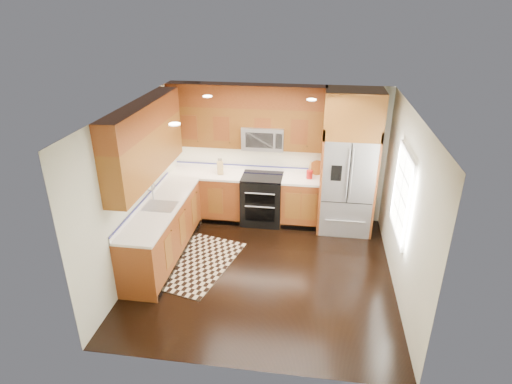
# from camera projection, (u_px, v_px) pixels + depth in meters

# --- Properties ---
(ground) EXTENTS (4.00, 4.00, 0.00)m
(ground) POSITION_uv_depth(u_px,v_px,m) (264.00, 271.00, 6.82)
(ground) COLOR black
(ground) RESTS_ON ground
(wall_back) EXTENTS (4.00, 0.02, 2.60)m
(wall_back) POSITION_uv_depth(u_px,v_px,m) (278.00, 153.00, 8.08)
(wall_back) COLOR silver
(wall_back) RESTS_ON ground
(wall_left) EXTENTS (0.02, 4.00, 2.60)m
(wall_left) POSITION_uv_depth(u_px,v_px,m) (135.00, 190.00, 6.55)
(wall_left) COLOR silver
(wall_left) RESTS_ON ground
(wall_right) EXTENTS (0.02, 4.00, 2.60)m
(wall_right) POSITION_uv_depth(u_px,v_px,m) (405.00, 207.00, 6.02)
(wall_right) COLOR silver
(wall_right) RESTS_ON ground
(window) EXTENTS (0.04, 1.10, 1.30)m
(window) POSITION_uv_depth(u_px,v_px,m) (402.00, 194.00, 6.16)
(window) COLOR white
(window) RESTS_ON ground
(base_cabinets) EXTENTS (2.85, 3.00, 0.90)m
(base_cabinets) POSITION_uv_depth(u_px,v_px,m) (202.00, 215.00, 7.61)
(base_cabinets) COLOR brown
(base_cabinets) RESTS_ON ground
(countertop) EXTENTS (2.86, 3.01, 0.04)m
(countertop) POSITION_uv_depth(u_px,v_px,m) (210.00, 189.00, 7.50)
(countertop) COLOR white
(countertop) RESTS_ON base_cabinets
(upper_cabinets) EXTENTS (2.85, 3.00, 1.15)m
(upper_cabinets) POSITION_uv_depth(u_px,v_px,m) (204.00, 126.00, 7.11)
(upper_cabinets) COLOR brown
(upper_cabinets) RESTS_ON ground
(range) EXTENTS (0.76, 0.67, 0.95)m
(range) POSITION_uv_depth(u_px,v_px,m) (262.00, 199.00, 8.16)
(range) COLOR black
(range) RESTS_ON ground
(microwave) EXTENTS (0.76, 0.40, 0.42)m
(microwave) POSITION_uv_depth(u_px,v_px,m) (263.00, 137.00, 7.78)
(microwave) COLOR #B2B2B7
(microwave) RESTS_ON ground
(refrigerator) EXTENTS (0.98, 0.75, 2.60)m
(refrigerator) POSITION_uv_depth(u_px,v_px,m) (349.00, 163.00, 7.58)
(refrigerator) COLOR #B2B2B7
(refrigerator) RESTS_ON ground
(sink_faucet) EXTENTS (0.54, 0.44, 0.37)m
(sink_faucet) POSITION_uv_depth(u_px,v_px,m) (159.00, 202.00, 6.85)
(sink_faucet) COLOR #B2B2B7
(sink_faucet) RESTS_ON countertop
(rug) EXTENTS (1.39, 1.88, 0.01)m
(rug) POSITION_uv_depth(u_px,v_px,m) (198.00, 263.00, 7.02)
(rug) COLOR black
(rug) RESTS_ON ground
(knife_block) EXTENTS (0.15, 0.18, 0.30)m
(knife_block) POSITION_uv_depth(u_px,v_px,m) (220.00, 167.00, 8.05)
(knife_block) COLOR tan
(knife_block) RESTS_ON countertop
(utensil_crock) EXTENTS (0.13, 0.13, 0.33)m
(utensil_crock) POSITION_uv_depth(u_px,v_px,m) (310.00, 173.00, 7.84)
(utensil_crock) COLOR #A11413
(utensil_crock) RESTS_ON countertop
(cutting_board) EXTENTS (0.32, 0.32, 0.02)m
(cutting_board) POSITION_uv_depth(u_px,v_px,m) (317.00, 174.00, 8.05)
(cutting_board) COLOR brown
(cutting_board) RESTS_ON countertop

